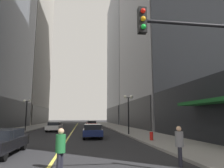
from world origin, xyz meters
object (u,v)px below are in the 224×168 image
(car_white, at_px, (55,126))
(fire_hydrant_right, at_px, (151,137))
(pedestrian_in_grey_suit, at_px, (179,143))
(street_lamp_left_far, at_px, (27,108))
(pedestrian_in_green_parka, at_px, (60,148))
(car_navy, at_px, (92,130))
(car_red, at_px, (91,124))
(street_lamp_right_mid, at_px, (128,106))
(traffic_light_near_right, at_px, (204,65))

(car_white, xyz_separation_m, fire_hydrant_right, (9.42, -13.96, -0.32))
(pedestrian_in_grey_suit, bearing_deg, street_lamp_left_far, 118.01)
(pedestrian_in_grey_suit, distance_m, pedestrian_in_green_parka, 4.78)
(car_navy, relative_size, pedestrian_in_green_parka, 2.90)
(car_navy, bearing_deg, pedestrian_in_grey_suit, -76.18)
(fire_hydrant_right, bearing_deg, car_navy, 140.05)
(car_red, relative_size, street_lamp_right_mid, 1.09)
(car_red, xyz_separation_m, fire_hydrant_right, (3.82, -23.76, -0.32))
(pedestrian_in_green_parka, bearing_deg, car_red, 85.59)
(pedestrian_in_green_parka, height_order, street_lamp_left_far, street_lamp_left_far)
(pedestrian_in_grey_suit, bearing_deg, pedestrian_in_green_parka, -171.28)
(street_lamp_left_far, height_order, street_lamp_right_mid, same)
(car_red, relative_size, fire_hydrant_right, 6.01)
(car_white, bearing_deg, pedestrian_in_grey_suit, -70.61)
(street_lamp_left_far, bearing_deg, pedestrian_in_grey_suit, -61.99)
(traffic_light_near_right, distance_m, street_lamp_left_far, 26.71)
(car_navy, xyz_separation_m, street_lamp_left_far, (-8.72, 9.90, 2.54))
(car_white, xyz_separation_m, traffic_light_near_right, (7.87, -24.21, 3.02))
(pedestrian_in_grey_suit, relative_size, street_lamp_left_far, 0.37)
(pedestrian_in_green_parka, distance_m, traffic_light_near_right, 5.70)
(pedestrian_in_green_parka, relative_size, street_lamp_right_mid, 0.36)
(pedestrian_in_green_parka, bearing_deg, street_lamp_left_far, 107.05)
(pedestrian_in_grey_suit, height_order, street_lamp_left_far, street_lamp_left_far)
(car_white, distance_m, fire_hydrant_right, 16.84)
(pedestrian_in_grey_suit, distance_m, street_lamp_left_far, 24.99)
(car_red, relative_size, pedestrian_in_grey_suit, 2.97)
(pedestrian_in_green_parka, relative_size, street_lamp_left_far, 0.36)
(car_navy, bearing_deg, street_lamp_right_mid, 28.87)
(car_white, relative_size, street_lamp_right_mid, 1.07)
(street_lamp_right_mid, bearing_deg, car_navy, -151.13)
(pedestrian_in_green_parka, xyz_separation_m, traffic_light_near_right, (4.79, -1.29, 2.81))
(car_navy, xyz_separation_m, fire_hydrant_right, (4.58, -3.84, -0.32))
(pedestrian_in_green_parka, height_order, street_lamp_right_mid, street_lamp_right_mid)
(traffic_light_near_right, bearing_deg, street_lamp_left_far, 116.10)
(car_navy, bearing_deg, fire_hydrant_right, -39.95)
(pedestrian_in_green_parka, bearing_deg, pedestrian_in_grey_suit, 8.72)
(pedestrian_in_green_parka, xyz_separation_m, street_lamp_left_far, (-6.96, 22.70, 2.32))
(car_navy, xyz_separation_m, car_red, (0.76, 19.92, 0.00))
(car_red, height_order, traffic_light_near_right, traffic_light_near_right)
(pedestrian_in_grey_suit, xyz_separation_m, street_lamp_right_mid, (1.11, 14.33, 2.32))
(car_navy, distance_m, fire_hydrant_right, 5.99)
(car_white, bearing_deg, street_lamp_right_mid, -41.41)
(car_navy, distance_m, pedestrian_in_grey_suit, 12.44)
(street_lamp_right_mid, bearing_deg, fire_hydrant_right, -85.31)
(car_red, xyz_separation_m, pedestrian_in_grey_suit, (2.21, -31.99, 0.22))
(pedestrian_in_grey_suit, relative_size, fire_hydrant_right, 2.02)
(street_lamp_right_mid, bearing_deg, car_red, 100.64)
(car_red, xyz_separation_m, street_lamp_left_far, (-9.48, -10.02, 2.54))
(car_red, relative_size, traffic_light_near_right, 0.85)
(pedestrian_in_green_parka, xyz_separation_m, street_lamp_right_mid, (5.84, 15.05, 2.32))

